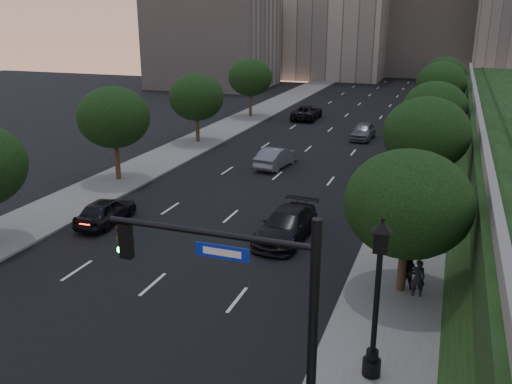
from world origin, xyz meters
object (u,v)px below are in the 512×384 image
at_px(sedan_near_left, 106,211).
at_px(pedestrian_b, 408,270).
at_px(traffic_signal_mast, 269,340).
at_px(pedestrian_a, 418,278).
at_px(sedan_far_left, 307,112).
at_px(sedan_far_right, 363,131).
at_px(street_lamp, 376,307).
at_px(sedan_near_right, 286,225).
at_px(pedestrian_c, 388,204).
at_px(sedan_mid_left, 276,157).

relative_size(sedan_near_left, pedestrian_b, 2.83).
height_order(traffic_signal_mast, pedestrian_a, traffic_signal_mast).
relative_size(sedan_far_left, sedan_far_right, 1.25).
bearing_deg(sedan_near_left, street_lamp, 148.88).
distance_m(sedan_near_left, sedan_near_right, 10.36).
xyz_separation_m(sedan_far_left, pedestrian_a, (14.80, -38.34, 0.17)).
bearing_deg(traffic_signal_mast, sedan_near_left, 137.00).
bearing_deg(street_lamp, sedan_near_left, 151.37).
bearing_deg(sedan_near_right, pedestrian_c, 48.10).
bearing_deg(sedan_near_right, sedan_mid_left, 113.28).
distance_m(sedan_near_right, pedestrian_c, 6.60).
distance_m(sedan_far_left, pedestrian_b, 40.28).
bearing_deg(street_lamp, sedan_far_left, 107.33).
distance_m(sedan_mid_left, sedan_near_right, 14.35).
bearing_deg(sedan_near_right, sedan_far_left, 106.34).
distance_m(sedan_mid_left, sedan_far_right, 13.17).
height_order(sedan_far_left, pedestrian_a, pedestrian_a).
bearing_deg(sedan_near_right, street_lamp, -56.17).
height_order(sedan_far_right, pedestrian_c, pedestrian_c).
bearing_deg(sedan_far_right, pedestrian_c, -74.73).
bearing_deg(pedestrian_b, street_lamp, 111.38).
height_order(traffic_signal_mast, sedan_far_right, traffic_signal_mast).
bearing_deg(sedan_near_right, sedan_far_right, 93.67).
bearing_deg(sedan_mid_left, sedan_near_left, 77.37).
bearing_deg(sedan_far_right, sedan_near_right, -87.29).
xyz_separation_m(street_lamp, pedestrian_b, (0.57, 6.59, -1.70)).
relative_size(sedan_near_right, pedestrian_a, 3.36).
distance_m(sedan_near_left, pedestrian_c, 16.09).
relative_size(sedan_mid_left, sedan_far_left, 0.83).
bearing_deg(pedestrian_a, sedan_far_left, -81.15).
distance_m(pedestrian_a, pedestrian_c, 9.15).
distance_m(traffic_signal_mast, pedestrian_a, 11.01).
height_order(traffic_signal_mast, pedestrian_c, traffic_signal_mast).
bearing_deg(pedestrian_a, pedestrian_c, -88.02).
bearing_deg(traffic_signal_mast, pedestrian_b, 76.44).
distance_m(sedan_near_right, pedestrian_a, 8.12).
bearing_deg(pedestrian_b, pedestrian_a, 147.55).
xyz_separation_m(traffic_signal_mast, sedan_mid_left, (-8.76, 27.93, -2.88)).
relative_size(sedan_near_left, pedestrian_a, 2.71).
bearing_deg(street_lamp, pedestrian_b, 85.09).
distance_m(sedan_near_right, sedan_far_right, 25.77).
relative_size(pedestrian_a, pedestrian_b, 1.04).
height_order(sedan_near_left, sedan_far_left, sedan_far_left).
distance_m(street_lamp, sedan_near_right, 11.86).
xyz_separation_m(sedan_near_right, pedestrian_b, (6.51, -3.51, 0.14)).
bearing_deg(sedan_far_left, pedestrian_a, 110.16).
relative_size(traffic_signal_mast, sedan_far_left, 1.21).
height_order(street_lamp, pedestrian_c, street_lamp).
bearing_deg(sedan_near_left, pedestrian_b, 169.81).
bearing_deg(sedan_near_left, traffic_signal_mast, 134.51).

